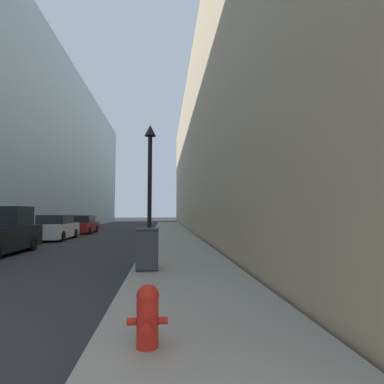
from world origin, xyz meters
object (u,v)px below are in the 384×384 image
(parked_sedan_far, at_px, (82,225))
(fire_hydrant, at_px, (148,314))
(trash_bin, at_px, (147,248))
(parked_sedan_near, at_px, (55,228))
(lamppost, at_px, (150,174))

(parked_sedan_far, bearing_deg, fire_hydrant, -73.38)
(trash_bin, height_order, parked_sedan_near, parked_sedan_near)
(lamppost, xyz_separation_m, parked_sedan_near, (-6.57, 7.87, -2.69))
(fire_hydrant, relative_size, parked_sedan_far, 0.18)
(trash_bin, height_order, lamppost, lamppost)
(parked_sedan_near, bearing_deg, lamppost, -50.13)
(fire_hydrant, distance_m, parked_sedan_far, 23.90)
(fire_hydrant, bearing_deg, parked_sedan_far, 106.62)
(trash_bin, bearing_deg, fire_hydrant, -86.83)
(trash_bin, xyz_separation_m, parked_sedan_far, (-6.55, 17.77, -0.04))
(fire_hydrant, xyz_separation_m, parked_sedan_near, (-6.99, 16.85, 0.22))
(fire_hydrant, xyz_separation_m, parked_sedan_far, (-6.84, 22.91, 0.17))
(parked_sedan_near, height_order, parked_sedan_far, parked_sedan_near)
(trash_bin, relative_size, parked_sedan_near, 0.27)
(fire_hydrant, relative_size, lamppost, 0.14)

